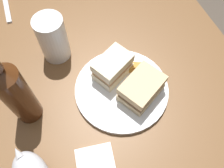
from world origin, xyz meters
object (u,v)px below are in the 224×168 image
object	(u,v)px
cider_bottle	(15,92)
fork	(6,4)
pint_glass	(54,41)
sandwich_half_left	(142,88)
sandwich_half_right	(113,67)
plate	(122,89)

from	to	relation	value
cider_bottle	fork	distance (m)	0.44
pint_glass	cider_bottle	size ratio (longest dim) A/B	0.49
cider_bottle	fork	size ratio (longest dim) A/B	1.61
sandwich_half_left	cider_bottle	distance (m)	0.31
cider_bottle	sandwich_half_left	bearing A→B (deg)	78.17
sandwich_half_right	fork	distance (m)	0.47
sandwich_half_left	fork	xyz separation A→B (m)	(-0.49, -0.29, -0.04)
plate	sandwich_half_left	world-z (taller)	sandwich_half_left
pint_glass	fork	world-z (taller)	pint_glass
sandwich_half_left	sandwich_half_right	bearing A→B (deg)	-150.80
plate	sandwich_half_left	distance (m)	0.07
sandwich_half_right	cider_bottle	bearing A→B (deg)	-84.19
fork	plate	bearing A→B (deg)	30.17
fork	sandwich_half_left	bearing A→B (deg)	32.21
pint_glass	fork	size ratio (longest dim) A/B	0.78
plate	pint_glass	distance (m)	0.24
sandwich_half_left	sandwich_half_right	distance (m)	0.10
fork	cider_bottle	bearing A→B (deg)	1.11
cider_bottle	pint_glass	bearing A→B (deg)	143.90
plate	cider_bottle	size ratio (longest dim) A/B	0.89
cider_bottle	fork	xyz separation A→B (m)	(-0.43, 0.00, -0.11)
pint_glass	cider_bottle	xyz separation A→B (m)	(0.16, -0.12, 0.05)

